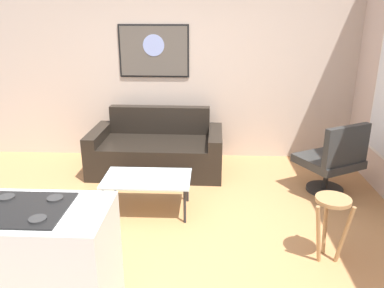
{
  "coord_description": "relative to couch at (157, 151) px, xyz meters",
  "views": [
    {
      "loc": [
        0.47,
        -3.3,
        2.15
      ],
      "look_at": [
        0.28,
        0.9,
        0.7
      ],
      "focal_mm": 35.96,
      "sensor_mm": 36.0,
      "label": 1
    }
  ],
  "objects": [
    {
      "name": "couch",
      "position": [
        0.0,
        0.0,
        0.0
      ],
      "size": [
        1.84,
        0.97,
        0.85
      ],
      "color": "black",
      "rests_on": "ground"
    },
    {
      "name": "bar_stool",
      "position": [
        1.82,
        -2.01,
        0.19
      ],
      "size": [
        0.36,
        0.35,
        0.62
      ],
      "color": "#A47C4E",
      "rests_on": "ground"
    },
    {
      "name": "ground",
      "position": [
        0.26,
        -1.77,
        -0.3
      ],
      "size": [
        6.4,
        6.4,
        0.04
      ],
      "primitive_type": "cube",
      "color": "#B8814E"
    },
    {
      "name": "armchair",
      "position": [
        2.25,
        -0.65,
        0.16
      ],
      "size": [
        0.87,
        0.86,
        0.92
      ],
      "color": "black",
      "rests_on": "ground"
    },
    {
      "name": "back_wall",
      "position": [
        0.26,
        0.65,
        1.12
      ],
      "size": [
        6.4,
        0.05,
        2.8
      ],
      "primitive_type": "cube",
      "color": "beige",
      "rests_on": "ground"
    },
    {
      "name": "coffee_table",
      "position": [
        0.05,
        -1.19,
        0.09
      ],
      "size": [
        0.97,
        0.59,
        0.41
      ],
      "color": "silver",
      "rests_on": "ground"
    },
    {
      "name": "wall_painting",
      "position": [
        -0.09,
        0.61,
        1.32
      ],
      "size": [
        1.02,
        0.03,
        0.75
      ],
      "color": "black"
    }
  ]
}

